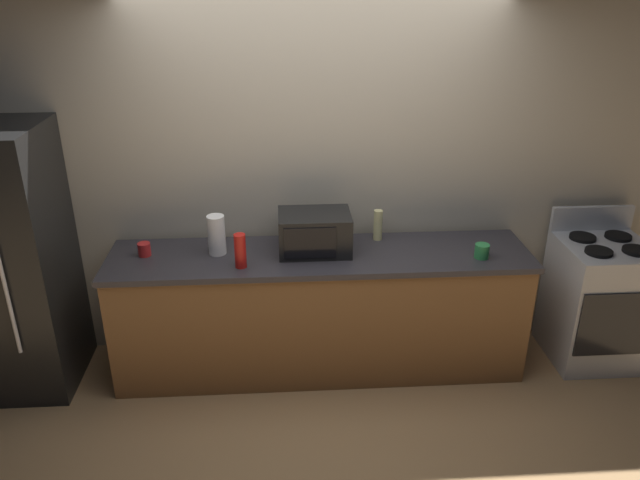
{
  "coord_description": "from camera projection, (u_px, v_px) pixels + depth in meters",
  "views": [
    {
      "loc": [
        -0.25,
        -3.32,
        2.67
      ],
      "look_at": [
        0.0,
        0.4,
        1.0
      ],
      "focal_mm": 34.57,
      "sensor_mm": 36.0,
      "label": 1
    }
  ],
  "objects": [
    {
      "name": "refrigerator",
      "position": [
        6.0,
        263.0,
        4.01
      ],
      "size": [
        0.72,
        0.73,
        1.8
      ],
      "color": "black",
      "rests_on": "ground_plane"
    },
    {
      "name": "mug_green",
      "position": [
        482.0,
        251.0,
        4.06
      ],
      "size": [
        0.09,
        0.09,
        0.1
      ],
      "primitive_type": "cylinder",
      "color": "#2D8C47",
      "rests_on": "counter_run"
    },
    {
      "name": "mug_red",
      "position": [
        144.0,
        249.0,
        4.09
      ],
      "size": [
        0.08,
        0.08,
        0.09
      ],
      "primitive_type": "cylinder",
      "color": "red",
      "rests_on": "counter_run"
    },
    {
      "name": "bottle_hot_sauce",
      "position": [
        240.0,
        251.0,
        3.9
      ],
      "size": [
        0.07,
        0.07,
        0.23
      ],
      "primitive_type": "cylinder",
      "color": "red",
      "rests_on": "counter_run"
    },
    {
      "name": "counter_run",
      "position": [
        320.0,
        311.0,
        4.31
      ],
      "size": [
        2.84,
        0.64,
        0.9
      ],
      "color": "brown",
      "rests_on": "ground_plane"
    },
    {
      "name": "paper_towel_roll",
      "position": [
        217.0,
        235.0,
        4.08
      ],
      "size": [
        0.12,
        0.12,
        0.27
      ],
      "primitive_type": "cylinder",
      "color": "white",
      "rests_on": "counter_run"
    },
    {
      "name": "stove_range",
      "position": [
        597.0,
        301.0,
        4.43
      ],
      "size": [
        0.6,
        0.61,
        1.08
      ],
      "color": "#B7BABF",
      "rests_on": "ground_plane"
    },
    {
      "name": "microwave",
      "position": [
        315.0,
        232.0,
        4.12
      ],
      "size": [
        0.48,
        0.35,
        0.27
      ],
      "color": "black",
      "rests_on": "counter_run"
    },
    {
      "name": "bottle_vinegar",
      "position": [
        378.0,
        225.0,
        4.3
      ],
      "size": [
        0.06,
        0.06,
        0.22
      ],
      "primitive_type": "cylinder",
      "color": "beige",
      "rests_on": "counter_run"
    },
    {
      "name": "back_wall",
      "position": [
        316.0,
        171.0,
        4.32
      ],
      "size": [
        6.4,
        0.1,
        2.7
      ],
      "primitive_type": "cube",
      "color": "#B2A893",
      "rests_on": "ground_plane"
    },
    {
      "name": "ground_plane",
      "position": [
        324.0,
        400.0,
        4.14
      ],
      "size": [
        8.0,
        8.0,
        0.0
      ],
      "primitive_type": "plane",
      "color": "#A87F51"
    }
  ]
}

